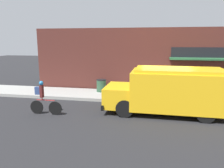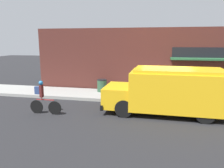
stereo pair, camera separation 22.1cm
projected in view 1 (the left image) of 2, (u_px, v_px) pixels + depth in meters
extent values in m
plane|color=#232326|center=(165.00, 105.00, 11.72)|extent=(70.00, 70.00, 0.00)
cube|color=#999993|center=(164.00, 98.00, 12.89)|extent=(28.00, 2.48, 0.18)
cube|color=#4C231E|center=(164.00, 61.00, 13.86)|extent=(17.35, 0.18, 4.22)
cube|color=black|center=(203.00, 54.00, 13.24)|extent=(3.77, 0.05, 0.80)
cube|color=#235633|center=(204.00, 59.00, 12.88)|extent=(3.96, 0.89, 0.10)
cube|color=yellow|center=(178.00, 90.00, 10.18)|extent=(4.32, 2.32, 1.74)
cube|color=yellow|center=(119.00, 95.00, 10.81)|extent=(1.30, 2.11, 0.96)
cube|color=yellow|center=(179.00, 70.00, 10.00)|extent=(3.97, 2.14, 0.14)
cube|color=black|center=(107.00, 102.00, 11.00)|extent=(0.15, 2.23, 0.24)
cube|color=red|center=(153.00, 82.00, 11.73)|extent=(0.03, 0.44, 0.44)
cylinder|color=black|center=(130.00, 98.00, 11.73)|extent=(0.80, 0.27, 0.80)
cylinder|color=black|center=(125.00, 108.00, 9.86)|extent=(0.80, 0.27, 0.80)
cylinder|color=black|center=(198.00, 101.00, 11.05)|extent=(0.80, 0.27, 0.80)
cylinder|color=black|center=(206.00, 113.00, 9.18)|extent=(0.80, 0.27, 0.80)
cylinder|color=black|center=(55.00, 108.00, 10.15)|extent=(0.64, 0.04, 0.64)
cylinder|color=black|center=(37.00, 107.00, 10.31)|extent=(0.64, 0.04, 0.64)
cylinder|color=red|center=(45.00, 100.00, 10.16)|extent=(0.89, 0.04, 0.04)
cylinder|color=red|center=(42.00, 99.00, 10.17)|extent=(0.04, 0.04, 0.12)
cube|color=#561E1E|center=(42.00, 91.00, 10.11)|extent=(0.12, 0.20, 0.57)
sphere|color=#2375B7|center=(41.00, 83.00, 10.03)|extent=(0.20, 0.20, 0.20)
cube|color=navy|center=(38.00, 91.00, 10.14)|extent=(0.26, 0.14, 0.36)
cylinder|color=#2D5138|center=(101.00, 86.00, 14.06)|extent=(0.61, 0.61, 0.75)
cylinder|color=black|center=(101.00, 80.00, 13.98)|extent=(0.62, 0.62, 0.04)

